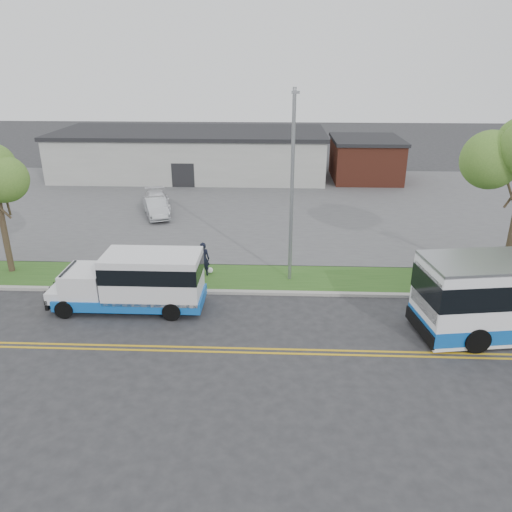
{
  "coord_description": "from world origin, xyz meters",
  "views": [
    {
      "loc": [
        2.26,
        -20.97,
        10.89
      ],
      "look_at": [
        1.28,
        2.14,
        1.6
      ],
      "focal_mm": 35.0,
      "sensor_mm": 36.0,
      "label": 1
    }
  ],
  "objects_px": {
    "streetlight_near": "(292,182)",
    "pedestrian": "(203,259)",
    "shuttle_bus": "(138,280)",
    "parked_car_b": "(157,201)",
    "parked_car_a": "(156,208)"
  },
  "relations": [
    {
      "from": "pedestrian",
      "to": "parked_car_b",
      "type": "xyz_separation_m",
      "value": [
        -5.23,
        11.98,
        -0.27
      ]
    },
    {
      "from": "streetlight_near",
      "to": "parked_car_a",
      "type": "height_order",
      "value": "streetlight_near"
    },
    {
      "from": "shuttle_bus",
      "to": "pedestrian",
      "type": "distance_m",
      "value": 4.42
    },
    {
      "from": "streetlight_near",
      "to": "shuttle_bus",
      "type": "distance_m",
      "value": 8.6
    },
    {
      "from": "shuttle_bus",
      "to": "pedestrian",
      "type": "xyz_separation_m",
      "value": [
        2.44,
        3.67,
        -0.43
      ]
    },
    {
      "from": "streetlight_near",
      "to": "parked_car_b",
      "type": "bearing_deg",
      "value": 128.39
    },
    {
      "from": "parked_car_a",
      "to": "parked_car_b",
      "type": "bearing_deg",
      "value": 80.43
    },
    {
      "from": "streetlight_near",
      "to": "parked_car_a",
      "type": "bearing_deg",
      "value": 131.78
    },
    {
      "from": "pedestrian",
      "to": "parked_car_b",
      "type": "relative_size",
      "value": 0.41
    },
    {
      "from": "streetlight_near",
      "to": "shuttle_bus",
      "type": "bearing_deg",
      "value": -154.52
    },
    {
      "from": "streetlight_near",
      "to": "parked_car_a",
      "type": "xyz_separation_m",
      "value": [
        -9.39,
        10.51,
        -4.47
      ]
    },
    {
      "from": "shuttle_bus",
      "to": "pedestrian",
      "type": "height_order",
      "value": "shuttle_bus"
    },
    {
      "from": "streetlight_near",
      "to": "pedestrian",
      "type": "relative_size",
      "value": 5.19
    },
    {
      "from": "streetlight_near",
      "to": "pedestrian",
      "type": "xyz_separation_m",
      "value": [
        -4.53,
        0.34,
        -4.22
      ]
    },
    {
      "from": "streetlight_near",
      "to": "shuttle_bus",
      "type": "relative_size",
      "value": 1.34
    }
  ]
}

